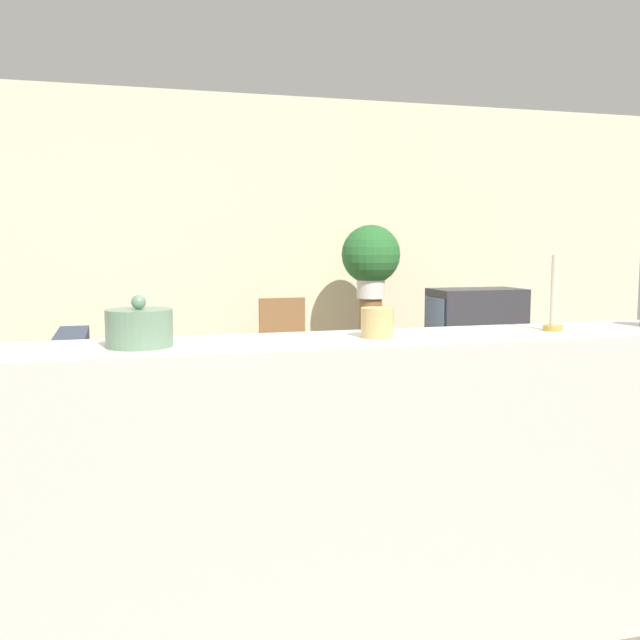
# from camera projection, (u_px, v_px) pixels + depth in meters

# --- Properties ---
(ground_plane) EXTENTS (14.00, 14.00, 0.00)m
(ground_plane) POSITION_uv_depth(u_px,v_px,m) (318.00, 559.00, 3.17)
(ground_plane) COLOR #756656
(wall_back) EXTENTS (9.00, 0.06, 2.70)m
(wall_back) POSITION_uv_depth(u_px,v_px,m) (212.00, 249.00, 6.30)
(wall_back) COLOR beige
(wall_back) RESTS_ON ground_plane
(couch) EXTENTS (0.98, 2.09, 0.80)m
(couch) POSITION_uv_depth(u_px,v_px,m) (127.00, 430.00, 4.30)
(couch) COLOR #384256
(couch) RESTS_ON ground_plane
(tv_stand) EXTENTS (0.90, 0.58, 0.49)m
(tv_stand) POSITION_uv_depth(u_px,v_px,m) (475.00, 389.00, 5.64)
(tv_stand) COLOR olive
(tv_stand) RESTS_ON ground_plane
(television) EXTENTS (0.72, 0.40, 0.56)m
(television) POSITION_uv_depth(u_px,v_px,m) (476.00, 324.00, 5.58)
(television) COLOR #333338
(television) RESTS_ON tv_stand
(wooden_chair) EXTENTS (0.44, 0.44, 0.94)m
(wooden_chair) POSITION_uv_depth(u_px,v_px,m) (285.00, 350.00, 5.97)
(wooden_chair) COLOR olive
(wooden_chair) RESTS_ON ground_plane
(plant_stand) EXTENTS (0.19, 0.19, 0.93)m
(plant_stand) POSITION_uv_depth(u_px,v_px,m) (370.00, 352.00, 6.16)
(plant_stand) COLOR olive
(plant_stand) RESTS_ON ground_plane
(potted_plant) EXTENTS (0.50, 0.50, 0.63)m
(potted_plant) POSITION_uv_depth(u_px,v_px,m) (371.00, 257.00, 6.07)
(potted_plant) COLOR white
(potted_plant) RESTS_ON plant_stand
(foreground_counter) EXTENTS (2.75, 0.44, 1.09)m
(foreground_counter) POSITION_uv_depth(u_px,v_px,m) (373.00, 494.00, 2.44)
(foreground_counter) COLOR silver
(foreground_counter) RESTS_ON ground_plane
(decorative_bowl) EXTENTS (0.20, 0.20, 0.16)m
(decorative_bowl) POSITION_uv_depth(u_px,v_px,m) (139.00, 327.00, 2.17)
(decorative_bowl) COLOR gray
(decorative_bowl) RESTS_ON foreground_counter
(candle_jar) EXTENTS (0.11, 0.11, 0.10)m
(candle_jar) POSITION_uv_depth(u_px,v_px,m) (377.00, 323.00, 2.38)
(candle_jar) COLOR tan
(candle_jar) RESTS_ON foreground_counter
(candlestick) EXTENTS (0.07, 0.07, 0.27)m
(candlestick) POSITION_uv_depth(u_px,v_px,m) (553.00, 305.00, 2.56)
(candlestick) COLOR #B7933D
(candlestick) RESTS_ON foreground_counter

